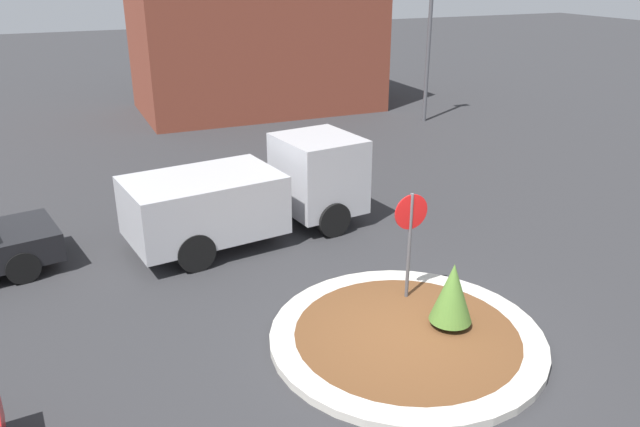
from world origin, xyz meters
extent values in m
plane|color=#2D2D30|center=(0.00, 0.00, 0.00)|extent=(120.00, 120.00, 0.00)
cylinder|color=#BCB7AD|center=(0.00, 0.00, 0.07)|extent=(4.91, 4.91, 0.15)
cylinder|color=brown|center=(0.00, 0.00, 0.08)|extent=(4.03, 4.03, 0.15)
cylinder|color=#4C4C51|center=(0.68, 1.15, 1.16)|extent=(0.07, 0.07, 2.32)
cylinder|color=#B71414|center=(0.68, 1.15, 1.95)|extent=(0.70, 0.03, 0.70)
cylinder|color=brown|center=(0.85, -0.09, 0.21)|extent=(0.08, 0.08, 0.12)
cone|color=#4C752D|center=(0.85, -0.09, 0.83)|extent=(0.77, 0.77, 1.12)
cube|color=#B2B2B7|center=(0.76, 5.73, 1.33)|extent=(2.11, 2.30, 1.88)
cube|color=#B2B2B7|center=(-2.32, 5.30, 1.09)|extent=(3.73, 2.63, 1.38)
cube|color=black|center=(1.40, 5.82, 1.66)|extent=(0.29, 1.83, 0.66)
cylinder|color=black|center=(0.45, 6.69, 0.44)|extent=(0.90, 0.36, 0.87)
cylinder|color=black|center=(0.73, 4.72, 0.44)|extent=(0.90, 0.36, 0.87)
cylinder|color=black|center=(-3.09, 6.20, 0.44)|extent=(0.90, 0.36, 0.87)
cylinder|color=black|center=(-2.81, 4.22, 0.44)|extent=(0.90, 0.36, 0.87)
cube|color=brown|center=(3.65, 19.42, 3.93)|extent=(10.42, 6.00, 7.87)
cylinder|color=black|center=(-6.59, 6.79, 0.35)|extent=(0.73, 0.33, 0.70)
cylinder|color=black|center=(-6.28, 5.13, 0.35)|extent=(0.73, 0.33, 0.70)
cylinder|color=#4C4C51|center=(9.34, 14.17, 3.09)|extent=(0.16, 0.16, 6.17)
camera|label=1|loc=(-5.23, -8.12, 6.30)|focal=35.00mm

